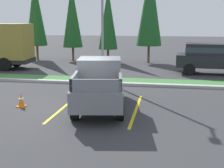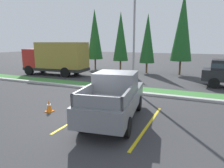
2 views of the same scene
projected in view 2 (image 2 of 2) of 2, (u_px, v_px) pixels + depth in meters
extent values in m
plane|color=#38383A|center=(96.00, 117.00, 9.37)|extent=(120.00, 120.00, 0.00)
cube|color=yellow|center=(85.00, 114.00, 9.77)|extent=(0.12, 4.80, 0.01)
cube|color=yellow|center=(148.00, 125.00, 8.51)|extent=(0.12, 4.80, 0.01)
cube|color=#B2B2AD|center=(131.00, 92.00, 13.82)|extent=(56.00, 0.40, 0.15)
cube|color=#42843D|center=(136.00, 89.00, 14.81)|extent=(56.00, 1.80, 0.06)
cylinder|color=black|center=(106.00, 101.00, 10.75)|extent=(0.40, 0.80, 0.76)
cylinder|color=black|center=(138.00, 103.00, 10.32)|extent=(0.40, 0.80, 0.76)
cylinder|color=black|center=(83.00, 122.00, 7.82)|extent=(0.40, 0.80, 0.76)
cylinder|color=black|center=(126.00, 127.00, 7.38)|extent=(0.40, 0.80, 0.76)
cube|color=slate|center=(114.00, 100.00, 8.97)|extent=(2.72, 5.44, 0.76)
cube|color=slate|center=(116.00, 81.00, 9.09)|extent=(2.00, 1.87, 0.84)
cube|color=#2D3842|center=(120.00, 77.00, 9.86)|extent=(1.61, 0.32, 0.63)
cube|color=slate|center=(83.00, 94.00, 7.69)|extent=(0.41, 1.89, 0.44)
cube|color=slate|center=(127.00, 97.00, 7.26)|extent=(0.41, 1.89, 0.44)
cube|color=slate|center=(96.00, 102.00, 6.62)|extent=(1.79, 0.39, 0.44)
cube|color=silver|center=(126.00, 92.00, 11.43)|extent=(1.81, 0.45, 0.28)
cylinder|color=black|center=(29.00, 70.00, 21.44)|extent=(1.02, 0.38, 1.00)
cylinder|color=black|center=(43.00, 68.00, 23.47)|extent=(1.02, 0.38, 1.00)
cylinder|color=black|center=(65.00, 72.00, 20.00)|extent=(1.02, 0.38, 1.00)
cylinder|color=black|center=(76.00, 70.00, 22.03)|extent=(1.02, 0.38, 1.00)
cube|color=#262626|center=(56.00, 69.00, 21.58)|extent=(6.97, 2.87, 0.30)
cube|color=#AD231E|center=(36.00, 58.00, 22.19)|extent=(1.79, 2.43, 1.90)
cube|color=#2D3842|center=(30.00, 55.00, 22.41)|extent=(0.24, 2.10, 0.90)
cube|color=olive|center=(62.00, 55.00, 21.02)|extent=(5.19, 2.82, 2.60)
cylinder|color=black|center=(215.00, 80.00, 16.68)|extent=(0.81, 0.31, 0.80)
cylinder|color=black|center=(214.00, 83.00, 15.21)|extent=(0.81, 0.31, 0.80)
cylinder|color=gray|center=(134.00, 40.00, 14.00)|extent=(0.14, 0.14, 7.16)
cylinder|color=brown|center=(95.00, 64.00, 26.03)|extent=(0.20, 0.20, 1.34)
cone|color=#1E5623|center=(95.00, 34.00, 25.29)|extent=(1.93, 1.93, 6.09)
cylinder|color=brown|center=(120.00, 66.00, 24.65)|extent=(0.20, 0.20, 1.24)
cone|color=#1E5623|center=(121.00, 36.00, 23.96)|extent=(1.79, 1.79, 5.66)
cylinder|color=brown|center=(147.00, 68.00, 22.86)|extent=(0.20, 0.20, 1.16)
cone|color=#1E5623|center=(148.00, 39.00, 22.22)|extent=(1.68, 1.68, 5.28)
cylinder|color=brown|center=(180.00, 68.00, 21.56)|extent=(0.20, 0.20, 1.50)
cone|color=#1E5623|center=(183.00, 27.00, 20.72)|extent=(2.17, 2.17, 6.84)
cube|color=orange|center=(49.00, 111.00, 10.17)|extent=(0.36, 0.36, 0.04)
cone|color=orange|center=(49.00, 105.00, 10.11)|extent=(0.28, 0.28, 0.56)
cylinder|color=white|center=(49.00, 105.00, 10.10)|extent=(0.19, 0.19, 0.07)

